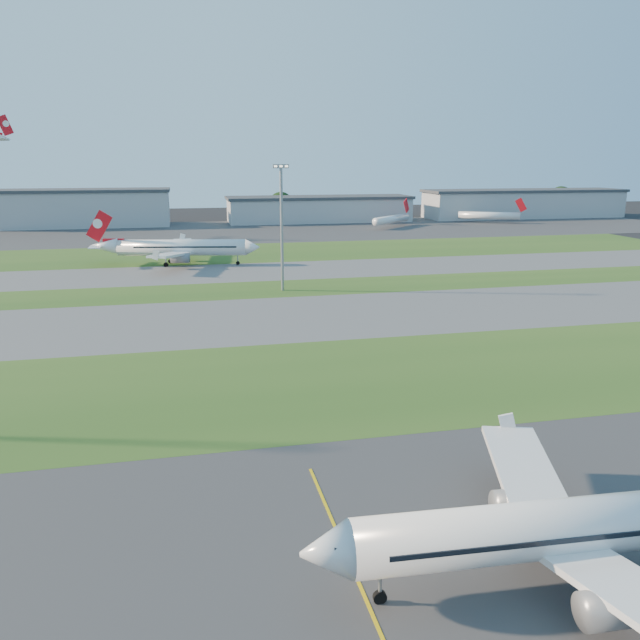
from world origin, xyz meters
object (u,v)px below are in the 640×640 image
object	(u,v)px
airliner_parked	(576,528)
mini_jet_far	(489,215)
mini_jet_near	(392,219)
light_mast_centre	(282,220)
airliner_taxiing	(181,248)

from	to	relation	value
airliner_parked	mini_jet_far	xyz separation A→B (m)	(107.55, 221.02, -0.61)
mini_jet_near	mini_jet_far	xyz separation A→B (m)	(47.44, 8.09, 0.00)
mini_jet_near	mini_jet_far	bearing A→B (deg)	-33.37
airliner_parked	mini_jet_far	distance (m)	245.80
mini_jet_near	light_mast_centre	size ratio (longest dim) A/B	0.86
airliner_parked	light_mast_centre	size ratio (longest dim) A/B	1.38
airliner_taxiing	mini_jet_far	size ratio (longest dim) A/B	1.54
airliner_parked	mini_jet_far	bearing A→B (deg)	66.99
airliner_parked	mini_jet_near	size ratio (longest dim) A/B	1.61
mini_jet_far	light_mast_centre	xyz separation A→B (m)	(-111.04, -124.67, 11.53)
airliner_parked	airliner_taxiing	distance (m)	136.57
airliner_taxiing	mini_jet_near	bearing A→B (deg)	-126.26
airliner_taxiing	light_mast_centre	size ratio (longest dim) A/B	1.57
airliner_parked	mini_jet_near	bearing A→B (deg)	77.17
mini_jet_far	light_mast_centre	distance (m)	167.35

